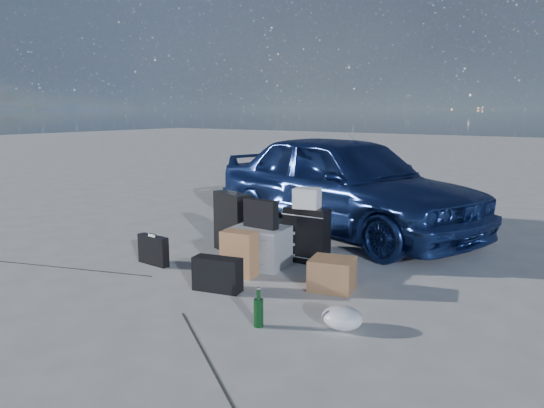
{
  "coord_description": "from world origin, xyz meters",
  "views": [
    {
      "loc": [
        3.05,
        -3.57,
        1.57
      ],
      "look_at": [
        -0.01,
        0.85,
        0.61
      ],
      "focal_mm": 35.0,
      "sensor_mm": 36.0,
      "label": 1
    }
  ],
  "objects_px": {
    "suitcase_left": "(232,222)",
    "suitcase_right": "(306,235)",
    "briefcase": "(153,250)",
    "pelican_case": "(259,247)",
    "car": "(344,184)",
    "green_bottle": "(258,308)",
    "cardboard_box": "(332,274)",
    "duffel_bag": "(284,237)"
  },
  "relations": [
    {
      "from": "pelican_case",
      "to": "suitcase_left",
      "type": "xyz_separation_m",
      "value": [
        -0.57,
        0.27,
        0.13
      ]
    },
    {
      "from": "pelican_case",
      "to": "suitcase_left",
      "type": "relative_size",
      "value": 0.82
    },
    {
      "from": "green_bottle",
      "to": "suitcase_left",
      "type": "bearing_deg",
      "value": 134.06
    },
    {
      "from": "briefcase",
      "to": "cardboard_box",
      "type": "distance_m",
      "value": 1.92
    },
    {
      "from": "pelican_case",
      "to": "suitcase_right",
      "type": "xyz_separation_m",
      "value": [
        0.33,
        0.38,
        0.09
      ]
    },
    {
      "from": "suitcase_left",
      "to": "suitcase_right",
      "type": "distance_m",
      "value": 0.91
    },
    {
      "from": "briefcase",
      "to": "pelican_case",
      "type": "bearing_deg",
      "value": 36.09
    },
    {
      "from": "cardboard_box",
      "to": "suitcase_left",
      "type": "bearing_deg",
      "value": 162.11
    },
    {
      "from": "car",
      "to": "green_bottle",
      "type": "xyz_separation_m",
      "value": [
        0.87,
        -3.05,
        -0.5
      ]
    },
    {
      "from": "car",
      "to": "briefcase",
      "type": "bearing_deg",
      "value": 175.01
    },
    {
      "from": "car",
      "to": "suitcase_left",
      "type": "distance_m",
      "value": 1.67
    },
    {
      "from": "suitcase_left",
      "to": "pelican_case",
      "type": "bearing_deg",
      "value": -5.76
    },
    {
      "from": "car",
      "to": "suitcase_right",
      "type": "relative_size",
      "value": 6.57
    },
    {
      "from": "suitcase_left",
      "to": "green_bottle",
      "type": "relative_size",
      "value": 2.32
    },
    {
      "from": "briefcase",
      "to": "suitcase_left",
      "type": "height_order",
      "value": "suitcase_left"
    },
    {
      "from": "briefcase",
      "to": "cardboard_box",
      "type": "bearing_deg",
      "value": 14.53
    },
    {
      "from": "suitcase_right",
      "to": "briefcase",
      "type": "bearing_deg",
      "value": -144.48
    },
    {
      "from": "car",
      "to": "green_bottle",
      "type": "relative_size",
      "value": 13.17
    },
    {
      "from": "briefcase",
      "to": "suitcase_left",
      "type": "bearing_deg",
      "value": 71.22
    },
    {
      "from": "pelican_case",
      "to": "suitcase_right",
      "type": "bearing_deg",
      "value": 40.15
    },
    {
      "from": "pelican_case",
      "to": "briefcase",
      "type": "relative_size",
      "value": 1.41
    },
    {
      "from": "suitcase_right",
      "to": "cardboard_box",
      "type": "relative_size",
      "value": 1.54
    },
    {
      "from": "suitcase_right",
      "to": "green_bottle",
      "type": "bearing_deg",
      "value": -72.74
    },
    {
      "from": "suitcase_left",
      "to": "cardboard_box",
      "type": "bearing_deg",
      "value": 1.66
    },
    {
      "from": "pelican_case",
      "to": "suitcase_left",
      "type": "bearing_deg",
      "value": 145.79
    },
    {
      "from": "suitcase_right",
      "to": "car",
      "type": "bearing_deg",
      "value": 99.73
    },
    {
      "from": "suitcase_right",
      "to": "cardboard_box",
      "type": "distance_m",
      "value": 0.88
    },
    {
      "from": "pelican_case",
      "to": "suitcase_left",
      "type": "height_order",
      "value": "suitcase_left"
    },
    {
      "from": "suitcase_left",
      "to": "green_bottle",
      "type": "distance_m",
      "value": 2.13
    },
    {
      "from": "briefcase",
      "to": "suitcase_left",
      "type": "xyz_separation_m",
      "value": [
        0.35,
        0.86,
        0.18
      ]
    },
    {
      "from": "suitcase_left",
      "to": "duffel_bag",
      "type": "xyz_separation_m",
      "value": [
        0.46,
        0.35,
        -0.17
      ]
    },
    {
      "from": "pelican_case",
      "to": "cardboard_box",
      "type": "distance_m",
      "value": 0.99
    },
    {
      "from": "car",
      "to": "pelican_case",
      "type": "distance_m",
      "value": 1.85
    },
    {
      "from": "pelican_case",
      "to": "green_bottle",
      "type": "xyz_separation_m",
      "value": [
        0.9,
        -1.25,
        -0.06
      ]
    },
    {
      "from": "suitcase_left",
      "to": "suitcase_right",
      "type": "xyz_separation_m",
      "value": [
        0.9,
        0.11,
        -0.05
      ]
    },
    {
      "from": "briefcase",
      "to": "suitcase_right",
      "type": "relative_size",
      "value": 0.68
    },
    {
      "from": "duffel_bag",
      "to": "green_bottle",
      "type": "distance_m",
      "value": 2.13
    },
    {
      "from": "car",
      "to": "suitcase_left",
      "type": "xyz_separation_m",
      "value": [
        -0.6,
        -1.52,
        -0.31
      ]
    },
    {
      "from": "pelican_case",
      "to": "suitcase_right",
      "type": "height_order",
      "value": "suitcase_right"
    },
    {
      "from": "duffel_bag",
      "to": "cardboard_box",
      "type": "distance_m",
      "value": 1.36
    },
    {
      "from": "car",
      "to": "pelican_case",
      "type": "bearing_deg",
      "value": -164.16
    },
    {
      "from": "duffel_bag",
      "to": "green_bottle",
      "type": "bearing_deg",
      "value": -64.22
    }
  ]
}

